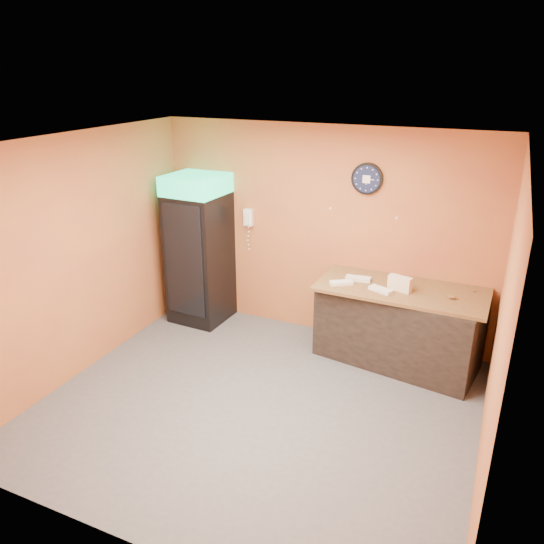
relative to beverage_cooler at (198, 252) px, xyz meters
The scene contains 15 objects.
floor 2.54m from the beverage_cooler, 43.63° to the right, with size 4.50×4.50×0.00m, color #47474C.
back_wall 1.77m from the beverage_cooler, 13.29° to the left, with size 4.50×0.02×2.80m, color #B26C32.
left_wall 1.74m from the beverage_cooler, 109.53° to the right, with size 0.02×4.00×2.80m, color #B26C32.
right_wall 4.26m from the beverage_cooler, 22.18° to the right, with size 0.02×4.00×2.80m, color #B26C32.
ceiling 2.92m from the beverage_cooler, 43.63° to the right, with size 4.50×4.00×0.02m, color white.
beverage_cooler is the anchor object (origin of this frame).
prep_counter 2.90m from the beverage_cooler, ahead, with size 1.90×0.85×0.95m, color black.
wall_clock 2.54m from the beverage_cooler, ahead, with size 0.39×0.06×0.39m.
wall_phone 0.86m from the beverage_cooler, 28.78° to the left, with size 0.13×0.11×0.23m.
butcher_paper 2.84m from the beverage_cooler, ahead, with size 1.98×0.95×0.04m, color brown.
sub_roll_stack 2.84m from the beverage_cooler, ahead, with size 0.29×0.17×0.18m.
wrapped_sandwich_left 2.17m from the beverage_cooler, ahead, with size 0.27×0.11×0.04m, color silver.
wrapped_sandwich_mid 2.65m from the beverage_cooler, ahead, with size 0.28×0.11×0.04m, color silver.
wrapped_sandwich_right 2.30m from the beverage_cooler, ahead, with size 0.30×0.12×0.04m, color silver.
kitchen_tool 2.85m from the beverage_cooler, ahead, with size 0.06×0.06×0.06m, color silver.
Camera 1 is at (2.12, -4.35, 3.46)m, focal length 35.00 mm.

